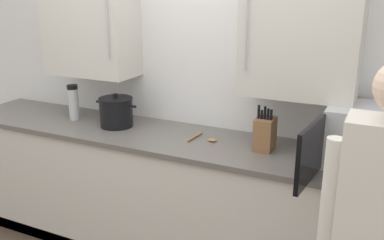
# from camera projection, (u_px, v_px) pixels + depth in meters

# --- Properties ---
(back_wall_tiled) EXTENTS (3.99, 0.44, 2.84)m
(back_wall_tiled) POSITION_uv_depth(u_px,v_px,m) (195.00, 47.00, 2.96)
(back_wall_tiled) COLOR white
(back_wall_tiled) RESTS_ON ground_plane
(counter_unit) EXTENTS (3.47, 0.63, 0.91)m
(counter_unit) POSITION_uv_depth(u_px,v_px,m) (176.00, 198.00, 3.00)
(counter_unit) COLOR beige
(counter_unit) RESTS_ON ground_plane
(microwave_oven) EXTENTS (0.61, 0.77, 0.33)m
(microwave_oven) POSITION_uv_depth(u_px,v_px,m) (373.00, 138.00, 2.34)
(microwave_oven) COLOR #B7BABF
(microwave_oven) RESTS_ON counter_unit
(stock_pot) EXTENTS (0.34, 0.24, 0.24)m
(stock_pot) POSITION_uv_depth(u_px,v_px,m) (116.00, 112.00, 3.05)
(stock_pot) COLOR black
(stock_pot) RESTS_ON counter_unit
(knife_block) EXTENTS (0.11, 0.15, 0.28)m
(knife_block) POSITION_uv_depth(u_px,v_px,m) (265.00, 133.00, 2.61)
(knife_block) COLOR brown
(knife_block) RESTS_ON counter_unit
(wooden_spoon) EXTENTS (0.18, 0.20, 0.02)m
(wooden_spoon) POSITION_uv_depth(u_px,v_px,m) (204.00, 138.00, 2.81)
(wooden_spoon) COLOR #A37547
(wooden_spoon) RESTS_ON counter_unit
(thermos_flask) EXTENTS (0.08, 0.08, 0.26)m
(thermos_flask) POSITION_uv_depth(u_px,v_px,m) (73.00, 102.00, 3.21)
(thermos_flask) COLOR #B7BABF
(thermos_flask) RESTS_ON counter_unit
(person_figure) EXTENTS (0.44, 0.62, 1.64)m
(person_figure) POSITION_uv_depth(u_px,v_px,m) (381.00, 230.00, 1.64)
(person_figure) COLOR #282D3D
(person_figure) RESTS_ON ground_plane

